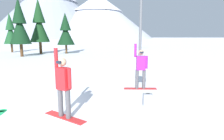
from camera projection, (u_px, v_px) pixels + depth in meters
ground_plane at (24, 113)px, 6.15m from camera, size 800.00×800.00×0.00m
snowboarder_foreground at (63, 86)px, 5.60m from camera, size 1.45×1.01×2.08m
snowboarder_midground at (141, 68)px, 8.76m from camera, size 1.51×0.33×2.09m
backpack_grey at (148, 100)px, 6.73m from camera, size 0.34×0.28×0.47m
trail_marker_pole at (57, 61)px, 13.67m from camera, size 0.06×0.06×1.42m
pine_tree_leaning at (39, 24)px, 26.19m from camera, size 2.61×2.61×7.46m
pine_tree_tall at (20, 25)px, 22.53m from camera, size 2.41×2.41×6.88m
pine_tree_young at (66, 31)px, 26.77m from camera, size 2.43×2.43×5.67m
pine_tree_twin at (10, 31)px, 28.77m from camera, size 2.04×2.04×5.89m
ski_lift_tower at (141, 5)px, 23.68m from camera, size 3.81×0.36×10.92m
peak_north_spur at (51, 7)px, 224.38m from camera, size 141.44×141.44×69.56m
peak_east_ridge at (98, 16)px, 216.54m from camera, size 123.97×123.97×49.12m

